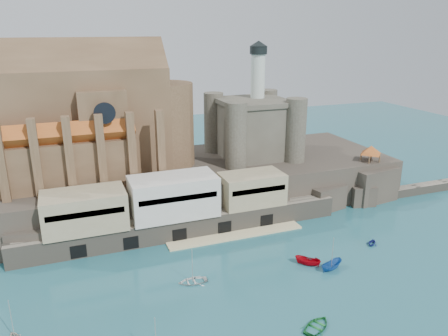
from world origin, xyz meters
name	(u,v)px	position (x,y,z in m)	size (l,w,h in m)	color
ground	(264,281)	(0.00, 0.00, 0.00)	(300.00, 300.00, 0.00)	#1C525C
promontory	(196,183)	(-0.19, 39.37, 4.92)	(100.00, 36.00, 10.00)	#2A251F
quay	(174,209)	(-10.19, 23.07, 6.07)	(70.00, 12.00, 13.05)	#6E6758
church	(91,121)	(-24.13, 41.85, 22.13)	(47.00, 25.93, 30.51)	brown
castle_keep	(253,125)	(16.08, 41.08, 18.31)	(21.20, 21.20, 29.30)	#444135
rock_outcrop	(368,183)	(42.00, 25.84, 4.02)	(14.50, 10.50, 8.70)	#2A251F
pavilion	(371,151)	(42.00, 26.00, 12.73)	(6.40, 6.40, 5.40)	brown
breakwater	(442,189)	(66.00, 24.00, 0.00)	(40.00, 3.00, 2.40)	#6E6758
boat_2	(331,269)	(13.35, -0.79, 0.00)	(1.87, 1.92, 4.98)	#184D9B
boat_3	(317,327)	(1.95, -14.09, 0.00)	(3.94, 1.14, 5.52)	#1B7330
boat_5	(307,265)	(10.03, 2.05, 0.00)	(1.82, 1.87, 4.85)	#A4020E
boat_6	(193,282)	(-11.88, 4.01, 0.00)	(3.70, 1.07, 5.18)	silver
boat_7	(372,244)	(26.63, 4.37, 0.00)	(2.66, 1.62, 3.08)	navy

